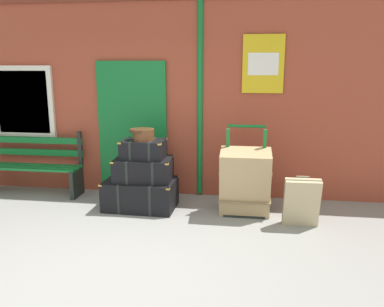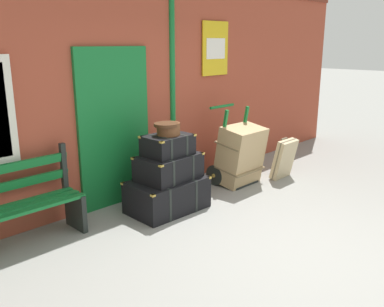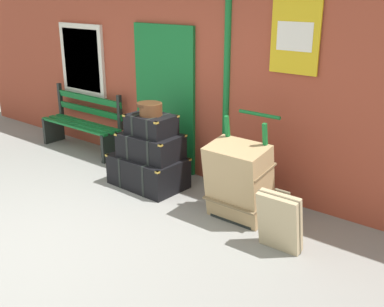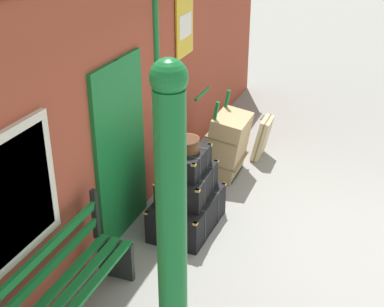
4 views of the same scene
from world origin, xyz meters
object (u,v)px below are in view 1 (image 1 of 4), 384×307
(steamer_trunk_middle, at_px, (144,169))
(suitcase_umber, at_px, (301,202))
(platform_bench, at_px, (33,166))
(steamer_trunk_base, at_px, (141,194))
(round_hatbox, at_px, (143,134))
(large_brown_trunk, at_px, (245,182))
(porters_trolley, at_px, (245,191))
(steamer_trunk_top, at_px, (143,149))

(steamer_trunk_middle, height_order, suitcase_umber, steamer_trunk_middle)
(platform_bench, relative_size, steamer_trunk_base, 1.56)
(steamer_trunk_base, xyz_separation_m, round_hatbox, (0.05, 0.03, 0.88))
(steamer_trunk_base, relative_size, large_brown_trunk, 1.10)
(platform_bench, height_order, steamer_trunk_base, platform_bench)
(porters_trolley, xyz_separation_m, suitcase_umber, (0.72, -0.51, 0.05))
(steamer_trunk_middle, xyz_separation_m, porters_trolley, (1.44, 0.11, -0.31))
(round_hatbox, xyz_separation_m, large_brown_trunk, (1.44, -0.07, -0.62))
(steamer_trunk_middle, relative_size, suitcase_umber, 1.24)
(platform_bench, relative_size, porters_trolley, 1.33)
(large_brown_trunk, bearing_deg, steamer_trunk_base, 178.42)
(large_brown_trunk, xyz_separation_m, suitcase_umber, (0.72, -0.33, -0.14))
(platform_bench, height_order, round_hatbox, round_hatbox)
(platform_bench, bearing_deg, round_hatbox, -11.43)
(porters_trolley, height_order, large_brown_trunk, porters_trolley)
(steamer_trunk_base, distance_m, steamer_trunk_middle, 0.37)
(porters_trolley, bearing_deg, steamer_trunk_middle, -175.47)
(steamer_trunk_base, xyz_separation_m, large_brown_trunk, (1.49, -0.04, 0.26))
(steamer_trunk_base, relative_size, steamer_trunk_middle, 1.23)
(steamer_trunk_base, relative_size, round_hatbox, 3.00)
(steamer_trunk_base, distance_m, porters_trolley, 1.50)
(steamer_trunk_middle, height_order, porters_trolley, porters_trolley)
(porters_trolley, bearing_deg, suitcase_umber, -35.15)
(round_hatbox, bearing_deg, steamer_trunk_middle, -117.13)
(large_brown_trunk, bearing_deg, steamer_trunk_top, 177.07)
(porters_trolley, bearing_deg, steamer_trunk_top, -176.07)
(steamer_trunk_top, bearing_deg, steamer_trunk_base, -147.70)
(steamer_trunk_middle, distance_m, suitcase_umber, 2.22)
(steamer_trunk_middle, bearing_deg, steamer_trunk_top, 79.86)
(steamer_trunk_base, height_order, steamer_trunk_top, steamer_trunk_top)
(platform_bench, distance_m, suitcase_umber, 4.19)
(porters_trolley, xyz_separation_m, large_brown_trunk, (0.00, -0.17, 0.20))
(platform_bench, height_order, steamer_trunk_middle, platform_bench)
(platform_bench, relative_size, large_brown_trunk, 1.71)
(porters_trolley, bearing_deg, round_hatbox, -175.81)
(round_hatbox, relative_size, suitcase_umber, 0.51)
(round_hatbox, bearing_deg, steamer_trunk_base, -153.91)
(steamer_trunk_top, xyz_separation_m, large_brown_trunk, (1.44, -0.07, -0.40))
(steamer_trunk_middle, xyz_separation_m, suitcase_umber, (2.17, -0.39, -0.25))
(round_hatbox, height_order, suitcase_umber, round_hatbox)
(round_hatbox, relative_size, large_brown_trunk, 0.37)
(steamer_trunk_base, bearing_deg, suitcase_umber, -9.63)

